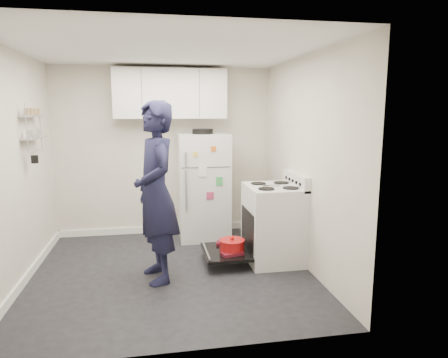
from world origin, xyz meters
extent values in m
cube|color=black|center=(0.00, 0.00, 0.00)|extent=(3.20, 3.20, 0.01)
cube|color=white|center=(0.00, 0.00, 2.50)|extent=(3.20, 3.20, 0.01)
cube|color=beige|center=(0.00, 1.60, 1.25)|extent=(3.20, 0.01, 2.50)
cube|color=beige|center=(0.00, -1.60, 1.25)|extent=(3.20, 0.01, 2.50)
cube|color=beige|center=(-1.60, 0.00, 1.25)|extent=(0.01, 3.20, 2.50)
cube|color=beige|center=(1.60, 0.00, 1.25)|extent=(0.01, 3.20, 2.50)
cube|color=white|center=(-1.59, 0.00, 0.05)|extent=(0.03, 3.20, 0.10)
cube|color=white|center=(0.00, 1.59, 0.05)|extent=(3.20, 0.03, 0.10)
cube|color=silver|center=(1.28, 0.15, 0.46)|extent=(0.65, 0.76, 0.92)
cube|color=black|center=(1.21, 0.15, 0.40)|extent=(0.53, 0.60, 0.52)
cube|color=orange|center=(1.48, 0.15, 0.40)|extent=(0.02, 0.56, 0.46)
cylinder|color=black|center=(1.26, 0.15, 0.22)|extent=(0.34, 0.34, 0.02)
cube|color=silver|center=(1.56, 0.15, 1.01)|extent=(0.08, 0.76, 0.18)
cube|color=silver|center=(1.28, 0.15, 0.94)|extent=(0.65, 0.76, 0.03)
cube|color=#B2B2B7|center=(1.23, 0.10, 0.97)|extent=(0.22, 0.03, 0.01)
cube|color=black|center=(0.68, 0.15, 0.14)|extent=(0.55, 0.70, 0.03)
cylinder|color=#B2B2B7|center=(0.43, 0.15, 0.18)|extent=(0.02, 0.66, 0.02)
cylinder|color=#AC1112|center=(0.74, 0.08, 0.23)|extent=(0.30, 0.30, 0.14)
cylinder|color=#AC1112|center=(0.74, 0.08, 0.31)|extent=(0.31, 0.31, 0.02)
sphere|color=#AC1112|center=(0.74, 0.08, 0.34)|extent=(0.04, 0.04, 0.04)
cube|color=maroon|center=(0.73, -0.02, 0.18)|extent=(0.28, 0.18, 0.04)
cube|color=maroon|center=(0.73, 0.36, 0.18)|extent=(0.28, 0.19, 0.04)
cube|color=silver|center=(0.54, 1.25, 0.77)|extent=(0.72, 0.70, 1.53)
cube|color=#4C4C4C|center=(0.54, 0.90, 1.10)|extent=(0.68, 0.01, 0.01)
cube|color=#B2B2B7|center=(0.26, 0.88, 1.22)|extent=(0.03, 0.03, 0.20)
cube|color=#B2B2B7|center=(0.26, 0.88, 0.80)|extent=(0.03, 0.03, 0.55)
cylinder|color=black|center=(0.54, 1.25, 1.57)|extent=(0.30, 0.30, 0.07)
cube|color=gold|center=(0.39, 0.89, 1.28)|extent=(0.06, 0.01, 0.06)
cube|color=white|center=(0.49, 0.89, 1.05)|extent=(0.12, 0.01, 0.16)
cube|color=green|center=(0.72, 0.89, 0.90)|extent=(0.09, 0.01, 0.12)
cube|color=#D65D19|center=(0.64, 0.89, 1.35)|extent=(0.07, 0.01, 0.07)
cube|color=#AB3157|center=(0.59, 0.89, 0.70)|extent=(0.10, 0.01, 0.10)
cube|color=silver|center=(0.10, 1.43, 2.10)|extent=(1.60, 0.33, 0.70)
cube|color=#B2B2B7|center=(-1.52, 0.50, 1.80)|extent=(0.14, 0.60, 0.02)
cube|color=#B2B2B7|center=(-1.52, 0.50, 1.55)|extent=(0.14, 0.60, 0.02)
cylinder|color=black|center=(-1.49, 0.32, 1.32)|extent=(0.08, 0.08, 0.09)
imported|color=#161732|center=(-0.16, -0.17, 0.99)|extent=(0.63, 0.81, 1.97)
camera|label=1|loc=(-0.18, -4.46, 1.86)|focal=32.00mm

